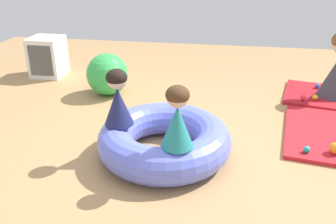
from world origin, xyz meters
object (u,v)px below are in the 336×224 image
(play_ball_orange, at_px, (335,148))
(storage_cube, at_px, (47,57))
(play_ball_red, at_px, (303,98))
(child_in_navy, at_px, (118,98))
(inflatable_cushion, at_px, (164,140))
(child_in_teal, at_px, (177,118))
(play_ball_teal, at_px, (307,150))
(play_ball_yellow_second, at_px, (315,97))
(play_ball_blue, at_px, (317,86))
(exercise_ball_large, at_px, (107,74))

(play_ball_orange, distance_m, storage_cube, 3.96)
(play_ball_red, relative_size, storage_cube, 0.12)
(play_ball_red, xyz_separation_m, storage_cube, (-3.50, 0.47, 0.21))
(child_in_navy, bearing_deg, play_ball_orange, -160.39)
(inflatable_cushion, distance_m, child_in_teal, 0.57)
(child_in_navy, xyz_separation_m, play_ball_teal, (1.66, 0.24, -0.49))
(play_ball_orange, relative_size, play_ball_red, 1.66)
(child_in_navy, distance_m, storage_cube, 2.59)
(play_ball_red, bearing_deg, play_ball_yellow_second, 16.33)
(play_ball_blue, relative_size, play_ball_yellow_second, 0.92)
(play_ball_blue, bearing_deg, storage_cube, 179.88)
(inflatable_cushion, height_order, play_ball_orange, inflatable_cushion)
(inflatable_cushion, xyz_separation_m, child_in_teal, (0.16, -0.36, 0.40))
(child_in_teal, bearing_deg, play_ball_teal, -170.61)
(play_ball_orange, bearing_deg, play_ball_blue, 83.71)
(play_ball_teal, bearing_deg, play_ball_yellow_second, 76.01)
(play_ball_blue, distance_m, play_ball_teal, 1.77)
(play_ball_red, distance_m, storage_cube, 3.54)
(play_ball_yellow_second, bearing_deg, inflatable_cushion, -137.08)
(play_ball_yellow_second, height_order, exercise_ball_large, exercise_ball_large)
(inflatable_cushion, xyz_separation_m, storage_cube, (-2.06, 1.91, 0.12))
(play_ball_teal, distance_m, storage_cube, 3.75)
(child_in_navy, height_order, play_ball_red, child_in_navy)
(exercise_ball_large, bearing_deg, play_ball_red, 2.02)
(child_in_teal, relative_size, exercise_ball_large, 0.95)
(exercise_ball_large, distance_m, storage_cube, 1.22)
(play_ball_blue, relative_size, storage_cube, 0.11)
(play_ball_red, relative_size, exercise_ball_large, 0.12)
(play_ball_blue, xyz_separation_m, play_ball_orange, (-0.19, -1.69, 0.02))
(child_in_teal, xyz_separation_m, play_ball_teal, (1.11, 0.54, -0.49))
(play_ball_yellow_second, bearing_deg, exercise_ball_large, -177.13)
(play_ball_blue, bearing_deg, child_in_navy, -136.95)
(play_ball_blue, relative_size, play_ball_teal, 0.97)
(play_ball_blue, height_order, play_ball_teal, play_ball_teal)
(child_in_navy, bearing_deg, child_in_teal, 163.10)
(child_in_navy, relative_size, play_ball_orange, 4.57)
(child_in_teal, height_order, play_ball_red, child_in_teal)
(inflatable_cushion, relative_size, play_ball_teal, 19.26)
(play_ball_teal, distance_m, exercise_ball_large, 2.54)
(play_ball_orange, relative_size, play_ball_teal, 1.75)
(play_ball_blue, relative_size, play_ball_red, 0.91)
(play_ball_teal, height_order, exercise_ball_large, exercise_ball_large)
(play_ball_orange, height_order, play_ball_teal, play_ball_orange)
(play_ball_teal, relative_size, storage_cube, 0.11)
(inflatable_cushion, relative_size, storage_cube, 2.14)
(child_in_navy, relative_size, child_in_teal, 1.00)
(inflatable_cushion, relative_size, child_in_teal, 2.39)
(inflatable_cushion, bearing_deg, play_ball_blue, 48.10)
(play_ball_yellow_second, bearing_deg, play_ball_blue, 75.33)
(storage_cube, bearing_deg, play_ball_red, -7.58)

